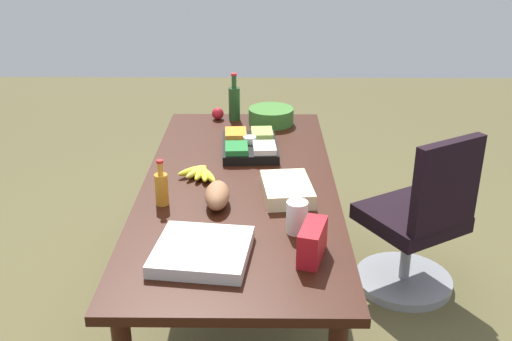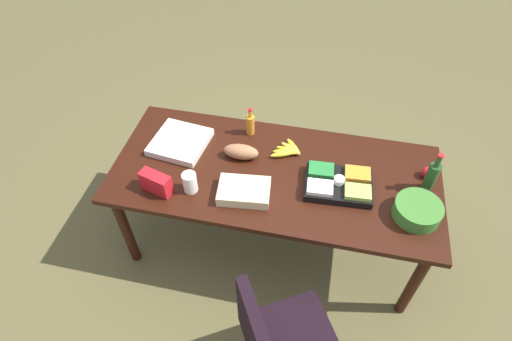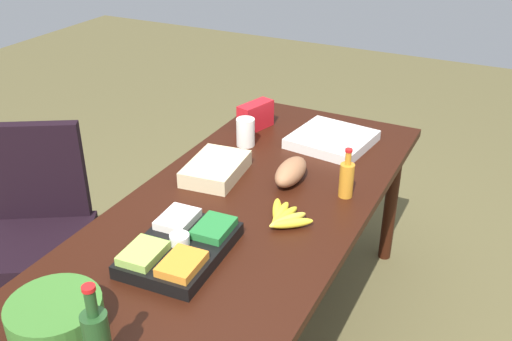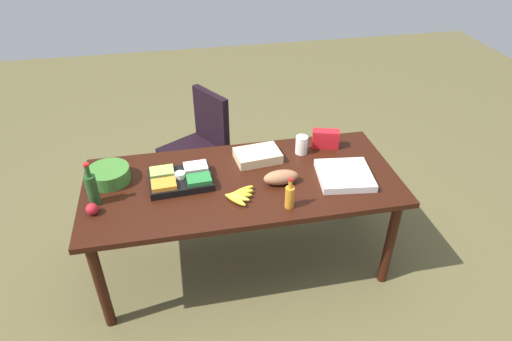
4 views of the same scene
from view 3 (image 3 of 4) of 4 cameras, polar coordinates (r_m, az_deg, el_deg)
The scene contains 11 objects.
conference_table at distance 2.41m, azimuth -1.00°, elevation -4.92°, with size 2.15×0.95×0.79m.
office_chair at distance 2.96m, azimuth -20.32°, elevation -7.57°, with size 0.66×0.66×0.97m.
veggie_tray at distance 2.07m, azimuth -7.48°, elevation -7.46°, with size 0.44×0.32×0.09m.
pizza_box at distance 2.88m, azimuth 7.49°, elevation 3.05°, with size 0.36×0.36×0.05m, color silver.
sheet_cake at distance 2.56m, azimuth -3.97°, elevation 0.19°, with size 0.32×0.22×0.07m, color beige.
salad_bowl at distance 1.85m, azimuth -19.15°, elevation -13.40°, with size 0.28×0.28×0.10m, color #3A722A.
chip_bag_red at distance 3.01m, azimuth -0.05°, elevation 5.40°, with size 0.20×0.08×0.14m, color red.
dressing_bottle at distance 2.41m, azimuth 8.91°, elevation -0.78°, with size 0.07×0.07×0.22m.
mayo_jar at distance 2.83m, azimuth -1.03°, elevation 3.80°, with size 0.09×0.09×0.14m, color white.
banana_bunch at distance 2.24m, azimuth 2.79°, elevation -4.55°, with size 0.21×0.22×0.04m.
bread_loaf at distance 2.50m, azimuth 3.45°, elevation -0.12°, with size 0.24×0.11×0.10m, color #9D6643.
Camera 3 is at (-1.79, -0.94, 2.02)m, focal length 40.60 mm.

